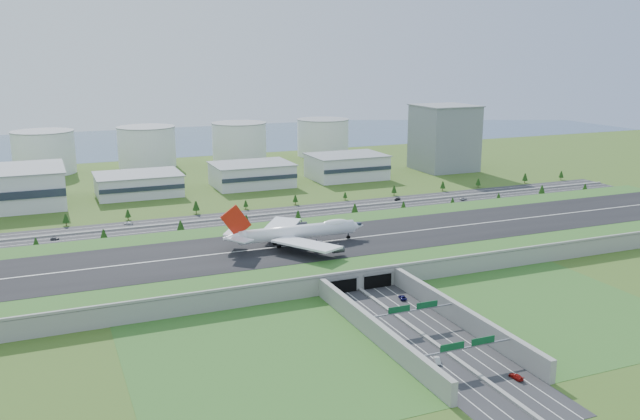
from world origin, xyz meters
name	(u,v)px	position (x,y,z in m)	size (l,w,h in m)	color
ground	(316,258)	(0.00, 0.00, 0.00)	(1200.00, 1200.00, 0.00)	#3C5D1D
airfield_deck	(316,250)	(0.00, -0.09, 4.12)	(520.00, 100.00, 9.20)	gray
underpass_road	(419,324)	(0.00, -99.42, 3.43)	(38.80, 120.40, 8.00)	#28282B
sign_gantry_near	(413,311)	(0.00, -95.04, 6.95)	(38.70, 0.70, 9.80)	gray
sign_gantry_far	(467,348)	(0.00, -130.04, 6.95)	(38.70, 0.70, 9.80)	gray
north_expressway	(259,216)	(0.00, 95.00, 0.06)	(560.00, 36.00, 0.12)	#28282B
tree_row	(283,207)	(16.05, 94.73, 4.49)	(504.49, 48.58, 8.19)	#3D2819
hangar_mid_a	(138,185)	(-60.00, 190.00, 7.50)	(58.00, 42.00, 15.00)	silver
hangar_mid_b	(252,175)	(25.00, 190.00, 8.50)	(58.00, 42.00, 17.00)	silver
hangar_mid_c	(347,167)	(105.00, 190.00, 9.50)	(58.00, 42.00, 19.00)	silver
office_tower	(444,138)	(200.00, 195.00, 27.50)	(46.00, 46.00, 55.00)	gray
fuel_tank_a	(44,153)	(-120.00, 310.00, 17.50)	(50.00, 50.00, 35.00)	white
fuel_tank_b	(147,147)	(-35.00, 310.00, 17.50)	(50.00, 50.00, 35.00)	white
fuel_tank_c	(239,142)	(50.00, 310.00, 17.50)	(50.00, 50.00, 35.00)	white
fuel_tank_d	(323,138)	(135.00, 310.00, 17.50)	(50.00, 50.00, 35.00)	white
bay_water	(156,141)	(0.00, 480.00, 0.03)	(1200.00, 260.00, 0.06)	#3C5573
boeing_747	(296,232)	(-10.29, 0.85, 14.54)	(74.94, 70.85, 23.17)	white
car_0	(365,314)	(-11.16, -77.41, 0.92)	(1.89, 4.69, 1.60)	silver
car_1	(437,360)	(-7.04, -123.35, 0.96)	(1.77, 5.09, 1.68)	silver
car_2	(403,297)	(11.55, -67.08, 0.90)	(2.59, 5.61, 1.56)	#0E0D43
car_3	(516,376)	(9.99, -142.70, 0.91)	(2.21, 5.44, 1.58)	maroon
car_4	(55,238)	(-120.08, 86.45, 0.91)	(1.86, 4.63, 1.58)	#58575C
car_5	(397,199)	(102.57, 100.96, 0.96)	(1.78, 5.11, 1.68)	black
car_6	(463,199)	(145.45, 84.25, 0.94)	(2.71, 5.88, 1.63)	#ABAAAF
car_7	(128,223)	(-78.41, 105.19, 0.89)	(2.15, 5.29, 1.53)	white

